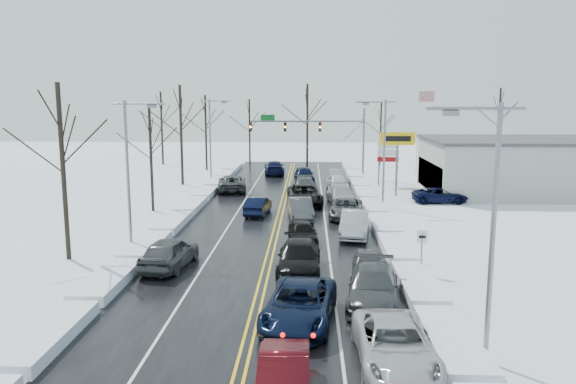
{
  "coord_description": "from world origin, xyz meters",
  "views": [
    {
      "loc": [
        2.29,
        -36.67,
        9.15
      ],
      "look_at": [
        0.78,
        2.83,
        2.5
      ],
      "focal_mm": 35.0,
      "sensor_mm": 36.0,
      "label": 1
    }
  ],
  "objects_px": {
    "dealership_building": "(534,166)",
    "tires_plus_sign": "(397,143)",
    "oncoming_car_0": "(258,215)",
    "flagpole": "(419,126)",
    "traffic_signal_mast": "(320,130)"
  },
  "relations": [
    {
      "from": "flagpole",
      "to": "oncoming_car_0",
      "type": "bearing_deg",
      "value": -126.04
    },
    {
      "from": "oncoming_car_0",
      "to": "tires_plus_sign",
      "type": "bearing_deg",
      "value": -137.17
    },
    {
      "from": "traffic_signal_mast",
      "to": "tires_plus_sign",
      "type": "bearing_deg",
      "value": -59.54
    },
    {
      "from": "tires_plus_sign",
      "to": "dealership_building",
      "type": "relative_size",
      "value": 0.29
    },
    {
      "from": "traffic_signal_mast",
      "to": "dealership_building",
      "type": "relative_size",
      "value": 0.65
    },
    {
      "from": "tires_plus_sign",
      "to": "dealership_building",
      "type": "xyz_separation_m",
      "value": [
        13.48,
        2.01,
        -2.34
      ]
    },
    {
      "from": "traffic_signal_mast",
      "to": "oncoming_car_0",
      "type": "bearing_deg",
      "value": -103.74
    },
    {
      "from": "dealership_building",
      "to": "oncoming_car_0",
      "type": "bearing_deg",
      "value": -156.37
    },
    {
      "from": "flagpole",
      "to": "dealership_building",
      "type": "distance_m",
      "value": 15.24
    },
    {
      "from": "traffic_signal_mast",
      "to": "oncoming_car_0",
      "type": "relative_size",
      "value": 3.04
    },
    {
      "from": "dealership_building",
      "to": "tires_plus_sign",
      "type": "bearing_deg",
      "value": -171.53
    },
    {
      "from": "traffic_signal_mast",
      "to": "oncoming_car_0",
      "type": "height_order",
      "value": "traffic_signal_mast"
    },
    {
      "from": "traffic_signal_mast",
      "to": "flagpole",
      "type": "distance_m",
      "value": 11.9
    },
    {
      "from": "tires_plus_sign",
      "to": "oncoming_car_0",
      "type": "bearing_deg",
      "value": -142.94
    },
    {
      "from": "flagpole",
      "to": "oncoming_car_0",
      "type": "relative_size",
      "value": 2.29
    }
  ]
}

